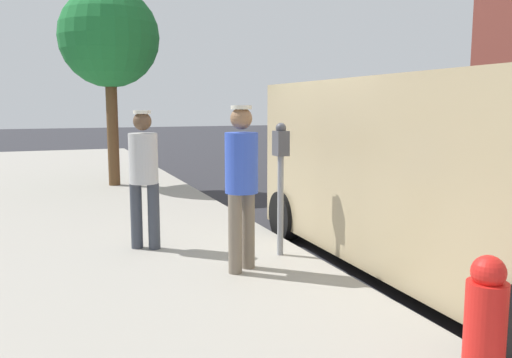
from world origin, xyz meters
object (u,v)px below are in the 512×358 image
object	(u,v)px
parked_van	(445,172)
street_tree	(109,39)
parking_meter_near	(281,166)
fire_hydrant	(485,329)
pedestrian_in_blue	(242,177)
pedestrian_in_gray	(144,171)

from	to	relation	value
parked_van	street_tree	world-z (taller)	street_tree
parking_meter_near	fire_hydrant	size ratio (longest dim) A/B	1.77
parking_meter_near	pedestrian_in_blue	world-z (taller)	pedestrian_in_blue
pedestrian_in_gray	pedestrian_in_blue	world-z (taller)	pedestrian_in_blue
pedestrian_in_blue	fire_hydrant	size ratio (longest dim) A/B	1.99
pedestrian_in_gray	parking_meter_near	bearing A→B (deg)	148.92
pedestrian_in_blue	street_tree	bearing A→B (deg)	-85.34
pedestrian_in_blue	fire_hydrant	xyz separation A→B (m)	(-0.51, 2.79, -0.57)
pedestrian_in_blue	fire_hydrant	distance (m)	2.89
pedestrian_in_blue	parked_van	bearing A→B (deg)	165.19
pedestrian_in_blue	parked_van	world-z (taller)	parked_van
parking_meter_near	fire_hydrant	distance (m)	3.23
parking_meter_near	pedestrian_in_blue	bearing A→B (deg)	32.21
pedestrian_in_gray	parked_van	bearing A→B (deg)	148.37
parking_meter_near	pedestrian_in_blue	size ratio (longest dim) A/B	0.89
parking_meter_near	street_tree	size ratio (longest dim) A/B	0.37
pedestrian_in_gray	parked_van	size ratio (longest dim) A/B	0.32
pedestrian_in_gray	parked_van	world-z (taller)	parked_van
fire_hydrant	parked_van	bearing A→B (deg)	-125.64
street_tree	fire_hydrant	size ratio (longest dim) A/B	4.83
pedestrian_in_gray	parked_van	xyz separation A→B (m)	(-2.90, 1.79, 0.06)
pedestrian_in_blue	parked_van	xyz separation A→B (m)	(-2.11, 0.56, 0.02)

